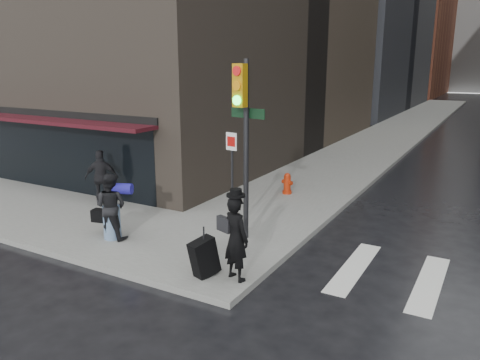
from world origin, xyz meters
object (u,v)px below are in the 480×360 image
(fire_hydrant, at_px, (287,184))
(man_jeans, at_px, (111,206))
(man_overcoat, at_px, (229,241))
(traffic_light, at_px, (242,126))
(man_greycoat, at_px, (102,178))

(fire_hydrant, bearing_deg, man_jeans, -109.85)
(man_overcoat, height_order, traffic_light, traffic_light)
(man_greycoat, height_order, fire_hydrant, man_greycoat)
(man_overcoat, distance_m, traffic_light, 3.07)
(man_overcoat, xyz_separation_m, man_jeans, (-3.77, 0.51, 0.03))
(man_overcoat, xyz_separation_m, man_greycoat, (-6.12, 2.51, 0.05))
(man_greycoat, xyz_separation_m, fire_hydrant, (4.53, 4.03, -0.55))
(traffic_light, bearing_deg, man_jeans, -141.84)
(man_greycoat, relative_size, traffic_light, 0.39)
(man_jeans, bearing_deg, fire_hydrant, -121.77)
(man_overcoat, distance_m, man_jeans, 3.80)
(man_overcoat, bearing_deg, traffic_light, -47.92)
(fire_hydrant, bearing_deg, man_greycoat, -138.35)
(man_jeans, relative_size, man_greycoat, 0.97)
(man_overcoat, height_order, fire_hydrant, man_overcoat)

